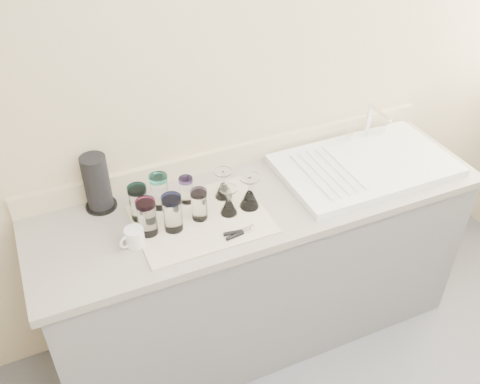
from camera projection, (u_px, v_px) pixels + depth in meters
name	position (u px, v px, depth m)	size (l,w,h in m)	color
counter_unit	(259.00, 268.00, 2.66)	(2.06, 0.62, 0.90)	slate
sink_unit	(365.00, 164.00, 2.55)	(0.82, 0.50, 0.22)	white
dish_towel	(201.00, 219.00, 2.25)	(0.55, 0.42, 0.01)	silver
tumbler_teal	(139.00, 202.00, 2.21)	(0.08, 0.08, 0.16)	white
tumbler_cyan	(160.00, 191.00, 2.27)	(0.08, 0.08, 0.16)	white
tumbler_purple	(186.00, 190.00, 2.31)	(0.06, 0.06, 0.12)	white
tumbler_magenta	(147.00, 217.00, 2.13)	(0.08, 0.08, 0.16)	white
tumbler_blue	(173.00, 213.00, 2.15)	(0.08, 0.08, 0.16)	white
tumbler_lavender	(199.00, 204.00, 2.21)	(0.07, 0.07, 0.14)	white
goblet_back_left	(223.00, 188.00, 2.34)	(0.08, 0.08, 0.14)	white
goblet_front_left	(229.00, 205.00, 2.25)	(0.07, 0.07, 0.13)	white
goblet_front_right	(250.00, 196.00, 2.29)	(0.09, 0.09, 0.16)	white
can_opener	(239.00, 233.00, 2.17)	(0.13, 0.05, 0.02)	silver
white_mug	(134.00, 237.00, 2.11)	(0.12, 0.10, 0.08)	silver
paper_towel_roll	(97.00, 183.00, 2.25)	(0.14, 0.14, 0.26)	black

